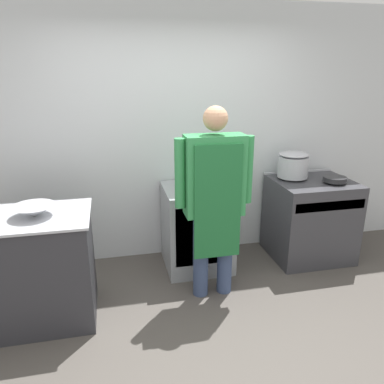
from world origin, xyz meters
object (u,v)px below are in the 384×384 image
Objects in this scene: mixing_bowl at (34,211)px; saute_pan at (335,179)px; fridge_unit at (197,227)px; person_cook at (214,192)px; stock_pot at (293,164)px; stove at (310,219)px.

saute_pan is (2.90, 0.43, -0.05)m from mixing_bowl.
fridge_unit is 0.50× the size of person_cook.
saute_pan is (0.36, -0.26, -0.12)m from stock_pot.
mixing_bowl is (-2.74, -0.56, 0.54)m from stove.
person_cook is 5.36× the size of stock_pot.
mixing_bowl reaches higher than saute_pan.
person_cook is at bearing -149.34° from stock_pot.
stock_pot is (2.55, 0.69, 0.07)m from mixing_bowl.
stock_pot reaches higher than fridge_unit.
stock_pot is (-0.19, 0.13, 0.60)m from stove.
mixing_bowl reaches higher than stove.
stove is at bearing 142.80° from saute_pan.
mixing_bowl is 2.94m from saute_pan.
mixing_bowl is (-1.46, -0.62, 0.54)m from fridge_unit.
stove is 1.28m from fridge_unit.
person_cook reaches higher than mixing_bowl.
fridge_unit is at bearing 22.97° from mixing_bowl.
fridge_unit is at bearing 91.94° from person_cook.
mixing_bowl is at bearing -177.91° from person_cook.
stock_pot is at bearing 15.11° from mixing_bowl.
person_cook is 1.48m from mixing_bowl.
mixing_bowl is at bearing -164.89° from stock_pot.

